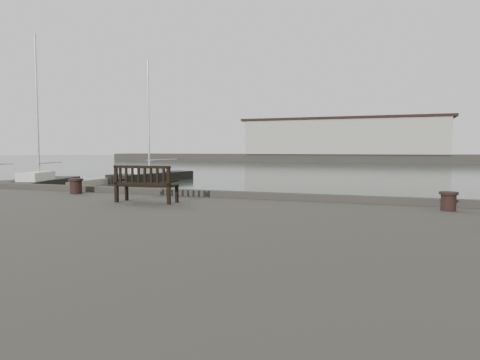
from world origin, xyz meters
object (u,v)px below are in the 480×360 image
object	(u,v)px
bollard_right	(448,201)
yacht_d	(153,179)
yacht_c	(43,187)
bollard_left	(76,186)
bench	(146,191)

from	to	relation	value
bollard_right	yacht_d	world-z (taller)	yacht_d
bollard_right	yacht_d	size ratio (longest dim) A/B	0.04
yacht_c	bollard_left	bearing A→B (deg)	-60.43
bollard_left	bench	bearing A→B (deg)	-19.36
yacht_c	yacht_d	world-z (taller)	yacht_d
bench	bollard_left	size ratio (longest dim) A/B	3.50
bollard_right	yacht_d	xyz separation A→B (m)	(-23.04, 24.52, -1.54)
bollard_left	yacht_c	xyz separation A→B (m)	(-14.61, 13.10, -1.55)
bench	yacht_c	size ratio (longest dim) A/B	0.14
bollard_right	yacht_c	size ratio (longest dim) A/B	0.04
bench	bollard_left	world-z (taller)	bench
bollard_left	yacht_d	world-z (taller)	yacht_d
bench	bollard_right	size ratio (longest dim) A/B	3.86
bollard_right	yacht_c	world-z (taller)	yacht_c
bench	yacht_d	size ratio (longest dim) A/B	0.14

